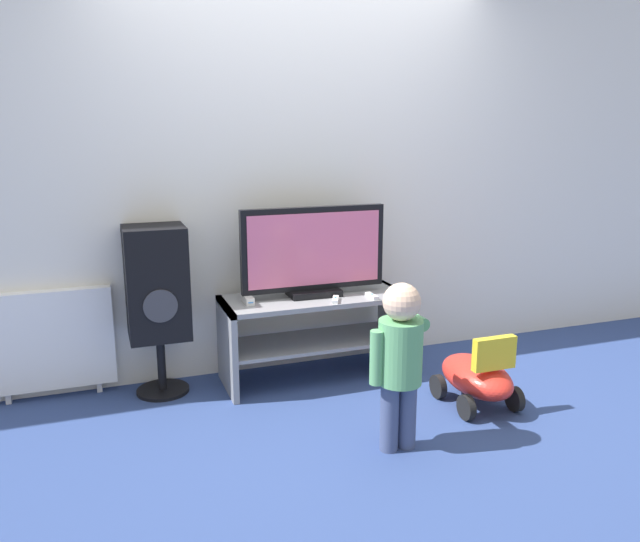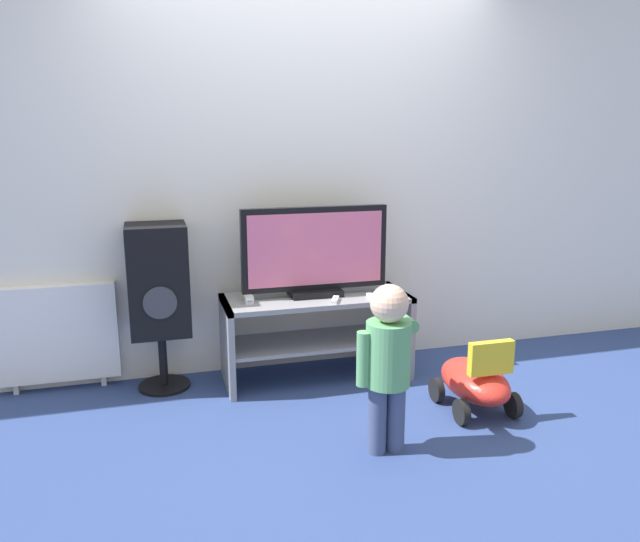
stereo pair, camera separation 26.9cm
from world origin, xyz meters
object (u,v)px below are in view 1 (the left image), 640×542
at_px(remote_primary, 372,296).
at_px(child, 400,352).
at_px(radiator, 50,340).
at_px(speaker_tower, 157,286).
at_px(remote_secondary, 336,300).
at_px(game_console, 248,299).
at_px(television, 314,253).
at_px(ride_on_toy, 477,376).

xyz_separation_m(remote_primary, child, (-0.23, -0.83, -0.05)).
bearing_deg(radiator, speaker_tower, -13.16).
relative_size(remote_secondary, child, 0.16).
distance_m(remote_secondary, child, 0.83).
relative_size(child, radiator, 1.19).
bearing_deg(game_console, remote_secondary, -17.04).
xyz_separation_m(television, ride_on_toy, (0.74, -0.73, -0.64)).
relative_size(speaker_tower, radiator, 1.42).
bearing_deg(ride_on_toy, speaker_tower, 154.49).
bearing_deg(radiator, television, -8.11).
bearing_deg(speaker_tower, radiator, 166.84).
bearing_deg(television, game_console, -176.90).
relative_size(television, child, 1.08).
xyz_separation_m(game_console, radiator, (-1.13, 0.25, -0.21)).
bearing_deg(remote_secondary, ride_on_toy, -39.54).
bearing_deg(ride_on_toy, remote_secondary, 140.46).
relative_size(television, radiator, 1.28).
distance_m(remote_primary, remote_secondary, 0.24).
bearing_deg(remote_secondary, television, 113.26).
bearing_deg(child, speaker_tower, 133.47).
bearing_deg(speaker_tower, ride_on_toy, -25.51).
relative_size(remote_secondary, radiator, 0.19).
height_order(remote_secondary, child, child).
bearing_deg(television, radiator, 171.89).
xyz_separation_m(speaker_tower, radiator, (-0.61, 0.14, -0.31)).
height_order(child, radiator, child).
relative_size(remote_primary, ride_on_toy, 0.24).
xyz_separation_m(television, remote_primary, (0.32, -0.18, -0.26)).
distance_m(speaker_tower, ride_on_toy, 1.93).
bearing_deg(child, remote_primary, 74.48).
distance_m(game_console, remote_primary, 0.76).
relative_size(ride_on_toy, radiator, 0.77).
xyz_separation_m(television, game_console, (-0.43, -0.02, -0.25)).
relative_size(television, game_console, 5.78).
bearing_deg(radiator, game_console, -12.26).
height_order(television, ride_on_toy, television).
distance_m(remote_primary, child, 0.86).
xyz_separation_m(television, speaker_tower, (-0.95, 0.08, -0.15)).
bearing_deg(child, television, 94.90).
distance_m(television, child, 1.06).
height_order(game_console, remote_primary, game_console).
distance_m(remote_secondary, speaker_tower, 1.06).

